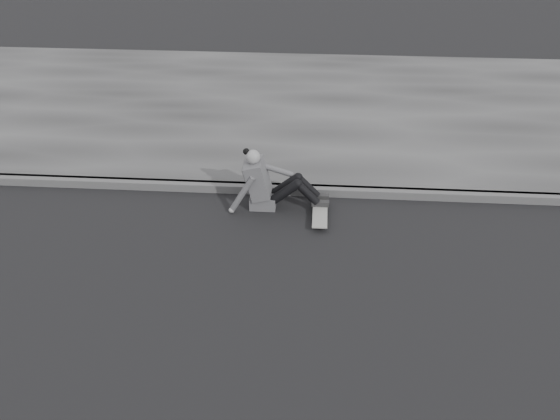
# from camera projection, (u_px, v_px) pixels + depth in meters

# --- Properties ---
(ground) EXTENTS (80.00, 80.00, 0.00)m
(ground) POSITION_uv_depth(u_px,v_px,m) (277.00, 311.00, 6.88)
(ground) COLOR black
(ground) RESTS_ON ground
(curb) EXTENTS (24.00, 0.16, 0.12)m
(curb) POSITION_uv_depth(u_px,v_px,m) (290.00, 190.00, 9.03)
(curb) COLOR #505050
(curb) RESTS_ON ground
(sidewalk) EXTENTS (24.00, 6.00, 0.12)m
(sidewalk) POSITION_uv_depth(u_px,v_px,m) (299.00, 108.00, 11.58)
(sidewalk) COLOR #3B3B3B
(sidewalk) RESTS_ON ground
(skateboard) EXTENTS (0.20, 0.78, 0.09)m
(skateboard) POSITION_uv_depth(u_px,v_px,m) (320.00, 213.00, 8.48)
(skateboard) COLOR #9A9A95
(skateboard) RESTS_ON ground
(seated_woman) EXTENTS (1.38, 0.46, 0.88)m
(seated_woman) POSITION_uv_depth(u_px,v_px,m) (268.00, 183.00, 8.58)
(seated_woman) COLOR #515153
(seated_woman) RESTS_ON ground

